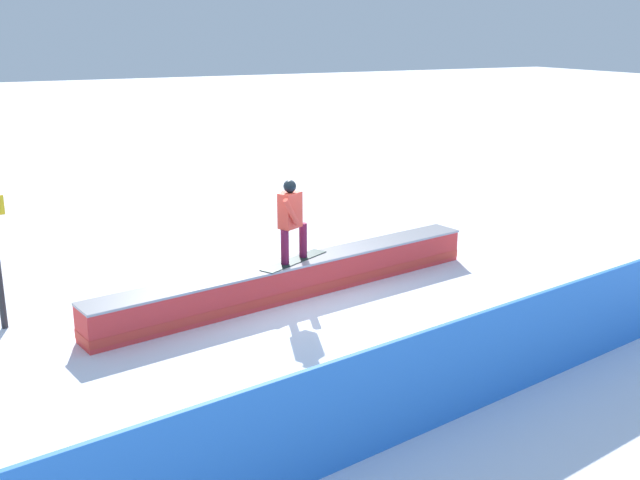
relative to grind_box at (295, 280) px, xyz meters
The scene contains 4 objects.
ground_plane 0.29m from the grind_box, ahead, with size 120.00×120.00×0.00m, color white.
grind_box is the anchor object (origin of this frame).
snowboarder 1.14m from the grind_box, 25.76° to the left, with size 1.51×0.96×1.47m.
safety_fence 4.82m from the grind_box, 90.00° to the left, with size 12.33×0.06×1.29m, color #2D77E6.
Camera 1 is at (5.20, 11.37, 4.57)m, focal length 41.97 mm.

